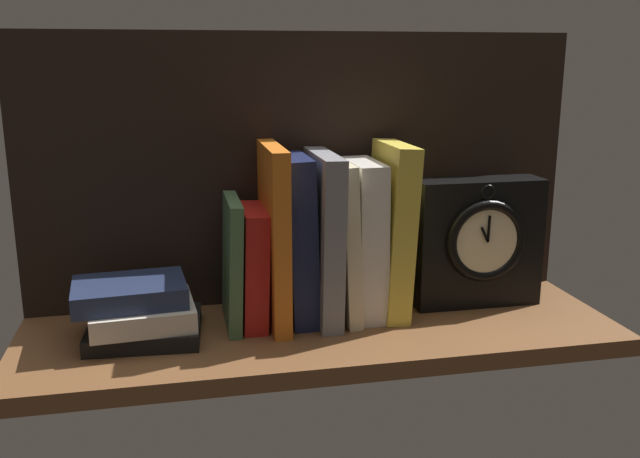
% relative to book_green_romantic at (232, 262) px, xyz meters
% --- Properties ---
extents(ground_plane, '(0.86, 0.27, 0.03)m').
position_rel_book_green_romantic_xyz_m(ground_plane, '(0.12, -0.04, -0.11)').
color(ground_plane, brown).
extents(back_panel, '(0.86, 0.01, 0.42)m').
position_rel_book_green_romantic_xyz_m(back_panel, '(0.12, 0.09, 0.12)').
color(back_panel, black).
rests_on(back_panel, ground_plane).
extents(book_green_romantic, '(0.03, 0.13, 0.19)m').
position_rel_book_green_romantic_xyz_m(book_green_romantic, '(0.00, 0.00, 0.00)').
color(book_green_romantic, '#476B44').
rests_on(book_green_romantic, ground_plane).
extents(book_red_requiem, '(0.04, 0.12, 0.17)m').
position_rel_book_green_romantic_xyz_m(book_red_requiem, '(0.03, 0.00, -0.01)').
color(book_red_requiem, red).
rests_on(book_red_requiem, ground_plane).
extents(book_orange_pandolfini, '(0.02, 0.17, 0.26)m').
position_rel_book_green_romantic_xyz_m(book_orange_pandolfini, '(0.06, 0.00, 0.04)').
color(book_orange_pandolfini, orange).
rests_on(book_orange_pandolfini, ground_plane).
extents(book_navy_bierce, '(0.05, 0.12, 0.24)m').
position_rel_book_green_romantic_xyz_m(book_navy_bierce, '(0.10, 0.00, 0.03)').
color(book_navy_bierce, '#192147').
rests_on(book_navy_bierce, ground_plane).
extents(book_gray_chess, '(0.04, 0.16, 0.25)m').
position_rel_book_green_romantic_xyz_m(book_gray_chess, '(0.13, 0.00, 0.03)').
color(book_gray_chess, gray).
rests_on(book_gray_chess, ground_plane).
extents(book_cream_twain, '(0.03, 0.14, 0.24)m').
position_rel_book_green_romantic_xyz_m(book_cream_twain, '(0.16, 0.00, 0.02)').
color(book_cream_twain, beige).
rests_on(book_cream_twain, ground_plane).
extents(book_white_catcher, '(0.04, 0.12, 0.23)m').
position_rel_book_green_romantic_xyz_m(book_white_catcher, '(0.20, 0.00, 0.02)').
color(book_white_catcher, silver).
rests_on(book_white_catcher, ground_plane).
extents(book_yellow_seinlanguage, '(0.05, 0.13, 0.26)m').
position_rel_book_green_romantic_xyz_m(book_yellow_seinlanguage, '(0.24, 0.00, 0.04)').
color(book_yellow_seinlanguage, gold).
rests_on(book_yellow_seinlanguage, ground_plane).
extents(framed_clock, '(0.20, 0.07, 0.20)m').
position_rel_book_green_romantic_xyz_m(framed_clock, '(0.38, 0.00, 0.01)').
color(framed_clock, black).
rests_on(framed_clock, ground_plane).
extents(book_stack_side, '(0.18, 0.15, 0.08)m').
position_rel_book_green_romantic_xyz_m(book_stack_side, '(-0.13, -0.03, -0.05)').
color(book_stack_side, black).
rests_on(book_stack_side, ground_plane).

